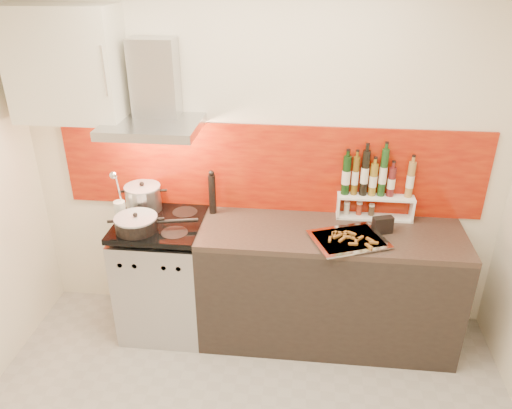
# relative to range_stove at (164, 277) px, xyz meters

# --- Properties ---
(back_wall) EXTENTS (3.40, 0.02, 2.60)m
(back_wall) POSITION_rel_range_stove_xyz_m (0.70, 0.30, 0.86)
(back_wall) COLOR silver
(back_wall) RESTS_ON ground
(backsplash) EXTENTS (3.00, 0.02, 0.64)m
(backsplash) POSITION_rel_range_stove_xyz_m (0.75, 0.29, 0.78)
(backsplash) COLOR maroon
(backsplash) RESTS_ON back_wall
(range_stove) EXTENTS (0.60, 0.60, 0.91)m
(range_stove) POSITION_rel_range_stove_xyz_m (0.00, 0.00, 0.00)
(range_stove) COLOR #B7B7BA
(range_stove) RESTS_ON ground
(counter) EXTENTS (1.80, 0.60, 0.90)m
(counter) POSITION_rel_range_stove_xyz_m (1.20, 0.00, 0.01)
(counter) COLOR black
(counter) RESTS_ON ground
(range_hood) EXTENTS (0.62, 0.50, 0.61)m
(range_hood) POSITION_rel_range_stove_xyz_m (0.00, 0.14, 1.30)
(range_hood) COLOR #B7B7BA
(range_hood) RESTS_ON back_wall
(upper_cabinet) EXTENTS (0.70, 0.35, 0.72)m
(upper_cabinet) POSITION_rel_range_stove_xyz_m (-0.55, 0.13, 1.51)
(upper_cabinet) COLOR silver
(upper_cabinet) RESTS_ON back_wall
(stock_pot) EXTENTS (0.26, 0.26, 0.22)m
(stock_pot) POSITION_rel_range_stove_xyz_m (-0.15, 0.16, 0.56)
(stock_pot) COLOR #B7B7BA
(stock_pot) RESTS_ON range_stove
(saute_pan) EXTENTS (0.55, 0.29, 0.13)m
(saute_pan) POSITION_rel_range_stove_xyz_m (-0.10, -0.14, 0.52)
(saute_pan) COLOR black
(saute_pan) RESTS_ON range_stove
(utensil_jar) EXTENTS (0.08, 0.12, 0.39)m
(utensil_jar) POSITION_rel_range_stove_xyz_m (-0.28, 0.01, 0.58)
(utensil_jar) COLOR silver
(utensil_jar) RESTS_ON range_stove
(pepper_mill) EXTENTS (0.05, 0.05, 0.33)m
(pepper_mill) POSITION_rel_range_stove_xyz_m (0.35, 0.19, 0.62)
(pepper_mill) COLOR black
(pepper_mill) RESTS_ON counter
(step_shelf) EXTENTS (0.53, 0.14, 0.51)m
(step_shelf) POSITION_rel_range_stove_xyz_m (1.48, 0.24, 0.68)
(step_shelf) COLOR white
(step_shelf) RESTS_ON counter
(caddy_box) EXTENTS (0.15, 0.10, 0.11)m
(caddy_box) POSITION_rel_range_stove_xyz_m (1.53, 0.02, 0.52)
(caddy_box) COLOR black
(caddy_box) RESTS_ON counter
(baking_tray) EXTENTS (0.56, 0.50, 0.03)m
(baking_tray) POSITION_rel_range_stove_xyz_m (1.30, -0.12, 0.47)
(baking_tray) COLOR silver
(baking_tray) RESTS_ON counter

